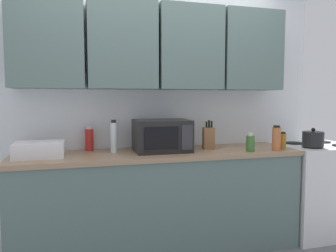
{
  "coord_description": "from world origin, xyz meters",
  "views": [
    {
      "loc": [
        -0.67,
        -3.05,
        1.37
      ],
      "look_at": [
        0.09,
        -0.25,
        1.12
      ],
      "focal_mm": 34.64,
      "sensor_mm": 36.0,
      "label": 1
    }
  ],
  "objects_px": {
    "knife_block": "(208,138)",
    "bottle_spice_jar": "(276,138)",
    "bottle_amber_vinegar": "(283,141)",
    "dish_rack": "(40,149)",
    "bottle_red_sauce": "(89,139)",
    "kettle": "(313,139)",
    "bottle_green_oil": "(250,143)",
    "stove_range": "(316,188)",
    "microwave": "(162,136)",
    "bottle_clear_tall": "(114,137)"
  },
  "relations": [
    {
      "from": "knife_block",
      "to": "microwave",
      "type": "bearing_deg",
      "value": -176.83
    },
    {
      "from": "kettle",
      "to": "bottle_green_oil",
      "type": "relative_size",
      "value": 1.18
    },
    {
      "from": "stove_range",
      "to": "microwave",
      "type": "bearing_deg",
      "value": 179.02
    },
    {
      "from": "dish_rack",
      "to": "bottle_green_oil",
      "type": "distance_m",
      "value": 1.78
    },
    {
      "from": "stove_range",
      "to": "bottle_spice_jar",
      "type": "distance_m",
      "value": 0.85
    },
    {
      "from": "dish_rack",
      "to": "bottle_red_sauce",
      "type": "xyz_separation_m",
      "value": [
        0.4,
        0.22,
        0.04
      ]
    },
    {
      "from": "stove_range",
      "to": "microwave",
      "type": "distance_m",
      "value": 1.72
    },
    {
      "from": "knife_block",
      "to": "bottle_spice_jar",
      "type": "xyz_separation_m",
      "value": [
        0.55,
        -0.25,
        0.01
      ]
    },
    {
      "from": "kettle",
      "to": "microwave",
      "type": "height_order",
      "value": "microwave"
    },
    {
      "from": "bottle_clear_tall",
      "to": "bottle_red_sauce",
      "type": "distance_m",
      "value": 0.26
    },
    {
      "from": "dish_rack",
      "to": "bottle_spice_jar",
      "type": "xyz_separation_m",
      "value": [
        2.02,
        -0.22,
        0.05
      ]
    },
    {
      "from": "bottle_green_oil",
      "to": "bottle_spice_jar",
      "type": "height_order",
      "value": "bottle_spice_jar"
    },
    {
      "from": "dish_rack",
      "to": "bottle_clear_tall",
      "type": "distance_m",
      "value": 0.61
    },
    {
      "from": "stove_range",
      "to": "bottle_red_sauce",
      "type": "relative_size",
      "value": 4.17
    },
    {
      "from": "kettle",
      "to": "bottle_red_sauce",
      "type": "relative_size",
      "value": 0.89
    },
    {
      "from": "bottle_red_sauce",
      "to": "kettle",
      "type": "bearing_deg",
      "value": -10.53
    },
    {
      "from": "stove_range",
      "to": "microwave",
      "type": "relative_size",
      "value": 1.9
    },
    {
      "from": "dish_rack",
      "to": "bottle_spice_jar",
      "type": "relative_size",
      "value": 1.68
    },
    {
      "from": "bottle_spice_jar",
      "to": "bottle_red_sauce",
      "type": "xyz_separation_m",
      "value": [
        -1.62,
        0.44,
        -0.01
      ]
    },
    {
      "from": "dish_rack",
      "to": "knife_block",
      "type": "bearing_deg",
      "value": 1.27
    },
    {
      "from": "microwave",
      "to": "knife_block",
      "type": "distance_m",
      "value": 0.46
    },
    {
      "from": "bottle_green_oil",
      "to": "bottle_amber_vinegar",
      "type": "height_order",
      "value": "bottle_green_oil"
    },
    {
      "from": "knife_block",
      "to": "bottle_amber_vinegar",
      "type": "relative_size",
      "value": 1.7
    },
    {
      "from": "microwave",
      "to": "bottle_amber_vinegar",
      "type": "relative_size",
      "value": 3.06
    },
    {
      "from": "stove_range",
      "to": "bottle_amber_vinegar",
      "type": "xyz_separation_m",
      "value": [
        -0.49,
        -0.12,
        0.52
      ]
    },
    {
      "from": "stove_range",
      "to": "kettle",
      "type": "bearing_deg",
      "value": -140.53
    },
    {
      "from": "kettle",
      "to": "dish_rack",
      "type": "bearing_deg",
      "value": 176.27
    },
    {
      "from": "bottle_red_sauce",
      "to": "bottle_amber_vinegar",
      "type": "relative_size",
      "value": 1.4
    },
    {
      "from": "kettle",
      "to": "bottle_spice_jar",
      "type": "bearing_deg",
      "value": -172.74
    },
    {
      "from": "bottle_green_oil",
      "to": "knife_block",
      "type": "bearing_deg",
      "value": 141.62
    },
    {
      "from": "bottle_green_oil",
      "to": "bottle_spice_jar",
      "type": "distance_m",
      "value": 0.26
    },
    {
      "from": "bottle_clear_tall",
      "to": "bottle_amber_vinegar",
      "type": "xyz_separation_m",
      "value": [
        1.54,
        -0.2,
        -0.06
      ]
    },
    {
      "from": "knife_block",
      "to": "bottle_clear_tall",
      "type": "bearing_deg",
      "value": 177.96
    },
    {
      "from": "kettle",
      "to": "bottle_red_sauce",
      "type": "xyz_separation_m",
      "value": [
        -2.06,
        0.38,
        0.02
      ]
    },
    {
      "from": "microwave",
      "to": "knife_block",
      "type": "xyz_separation_m",
      "value": [
        0.45,
        0.03,
        -0.04
      ]
    },
    {
      "from": "dish_rack",
      "to": "knife_block",
      "type": "distance_m",
      "value": 1.47
    },
    {
      "from": "dish_rack",
      "to": "bottle_amber_vinegar",
      "type": "height_order",
      "value": "bottle_amber_vinegar"
    },
    {
      "from": "kettle",
      "to": "bottle_amber_vinegar",
      "type": "distance_m",
      "value": 0.32
    },
    {
      "from": "stove_range",
      "to": "bottle_green_oil",
      "type": "bearing_deg",
      "value": -167.84
    },
    {
      "from": "stove_range",
      "to": "bottle_red_sauce",
      "type": "distance_m",
      "value": 2.31
    },
    {
      "from": "bottle_spice_jar",
      "to": "bottle_green_oil",
      "type": "bearing_deg",
      "value": 177.67
    },
    {
      "from": "microwave",
      "to": "bottle_red_sauce",
      "type": "distance_m",
      "value": 0.66
    },
    {
      "from": "bottle_green_oil",
      "to": "bottle_spice_jar",
      "type": "relative_size",
      "value": 0.73
    },
    {
      "from": "knife_block",
      "to": "bottle_amber_vinegar",
      "type": "height_order",
      "value": "knife_block"
    },
    {
      "from": "stove_range",
      "to": "bottle_spice_jar",
      "type": "xyz_separation_m",
      "value": [
        -0.61,
        -0.2,
        0.56
      ]
    },
    {
      "from": "kettle",
      "to": "knife_block",
      "type": "xyz_separation_m",
      "value": [
        -0.99,
        0.19,
        0.02
      ]
    },
    {
      "from": "bottle_green_oil",
      "to": "bottle_red_sauce",
      "type": "distance_m",
      "value": 1.44
    },
    {
      "from": "kettle",
      "to": "bottle_red_sauce",
      "type": "distance_m",
      "value": 2.1
    },
    {
      "from": "microwave",
      "to": "bottle_clear_tall",
      "type": "height_order",
      "value": "bottle_clear_tall"
    },
    {
      "from": "microwave",
      "to": "stove_range",
      "type": "bearing_deg",
      "value": -0.98
    }
  ]
}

